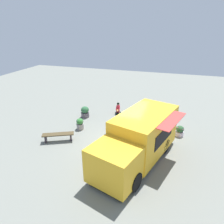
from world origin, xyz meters
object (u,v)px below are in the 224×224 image
object	(u,v)px
food_truck	(138,140)
planter_flowering_far	(85,112)
person_customer	(118,109)
planter_flowering_side	(180,131)
plaza_bench	(58,135)
planter_flowering_near	(80,124)

from	to	relation	value
food_truck	planter_flowering_far	world-z (taller)	food_truck
person_customer	planter_flowering_side	bearing A→B (deg)	154.65
person_customer	planter_flowering_side	xyz separation A→B (m)	(-4.58, 2.17, -0.01)
planter_flowering_side	plaza_bench	world-z (taller)	planter_flowering_side
person_customer	plaza_bench	bearing A→B (deg)	66.21
planter_flowering_far	planter_flowering_near	bearing A→B (deg)	104.87
planter_flowering_side	planter_flowering_near	bearing A→B (deg)	9.66
planter_flowering_near	plaza_bench	world-z (taller)	planter_flowering_near
person_customer	planter_flowering_near	world-z (taller)	person_customer
planter_flowering_side	plaza_bench	distance (m)	7.35
planter_flowering_near	planter_flowering_far	size ratio (longest dim) A/B	0.91
planter_flowering_near	plaza_bench	bearing A→B (deg)	72.77
person_customer	plaza_bench	world-z (taller)	person_customer
planter_flowering_far	plaza_bench	xyz separation A→B (m)	(0.06, 3.63, -0.03)
planter_flowering_side	planter_flowering_far	bearing A→B (deg)	-6.78
person_customer	planter_flowering_far	world-z (taller)	person_customer
food_truck	person_customer	distance (m)	5.98
food_truck	planter_flowering_near	size ratio (longest dim) A/B	7.92
person_customer	planter_flowering_far	bearing A→B (deg)	32.50
plaza_bench	planter_flowering_far	bearing A→B (deg)	-90.87
planter_flowering_far	planter_flowering_side	world-z (taller)	planter_flowering_far
person_customer	planter_flowering_side	world-z (taller)	person_customer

